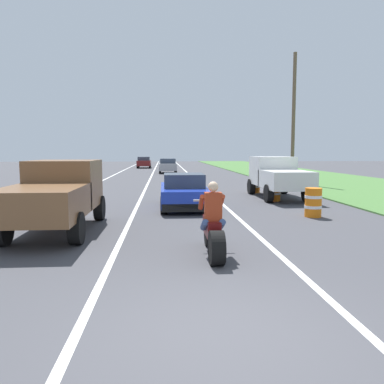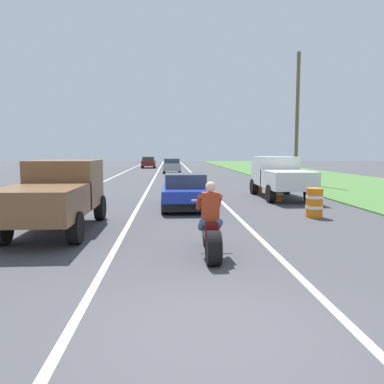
{
  "view_description": "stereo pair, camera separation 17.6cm",
  "coord_description": "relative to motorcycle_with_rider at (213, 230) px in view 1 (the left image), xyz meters",
  "views": [
    {
      "loc": [
        -0.7,
        -4.48,
        2.25
      ],
      "look_at": [
        0.17,
        7.22,
        1.0
      ],
      "focal_mm": 35.84,
      "sensor_mm": 36.0,
      "label": 1
    },
    {
      "loc": [
        -0.53,
        -4.49,
        2.25
      ],
      "look_at": [
        0.17,
        7.22,
        1.0
      ],
      "focal_mm": 35.84,
      "sensor_mm": 36.0,
      "label": 2
    }
  ],
  "objects": [
    {
      "name": "utility_pole_roadside",
      "position": [
        7.8,
        17.84,
        3.82
      ],
      "size": [
        0.24,
        0.24,
        8.83
      ],
      "primitive_type": "cylinder",
      "color": "brown",
      "rests_on": "ground"
    },
    {
      "name": "distant_car_further_ahead",
      "position": [
        -3.66,
        44.06,
        0.18
      ],
      "size": [
        1.8,
        4.0,
        1.5
      ],
      "color": "maroon",
      "rests_on": "ground"
    },
    {
      "name": "lane_stripe_left_solid",
      "position": [
        -5.73,
        16.53,
        -0.59
      ],
      "size": [
        0.14,
        120.0,
        0.01
      ],
      "primitive_type": "cube",
      "color": "white",
      "rests_on": "ground"
    },
    {
      "name": "construction_barrel_mid",
      "position": [
        3.96,
        8.96,
        -0.09
      ],
      "size": [
        0.58,
        0.58,
        1.0
      ],
      "color": "orange",
      "rests_on": "ground"
    },
    {
      "name": "grass_verge_right",
      "position": [
        11.59,
        16.53,
        -0.56
      ],
      "size": [
        10.0,
        120.0,
        0.06
      ],
      "primitive_type": "cube",
      "color": "#477538",
      "rests_on": "ground"
    },
    {
      "name": "ground_plane",
      "position": [
        -0.33,
        -3.47,
        -0.59
      ],
      "size": [
        160.0,
        160.0,
        0.0
      ],
      "primitive_type": "plane",
      "color": "#424247"
    },
    {
      "name": "lane_stripe_right_solid",
      "position": [
        1.47,
        16.53,
        -0.59
      ],
      "size": [
        0.14,
        120.0,
        0.01
      ],
      "primitive_type": "cube",
      "color": "white",
      "rests_on": "ground"
    },
    {
      "name": "lane_stripe_centre_dashed",
      "position": [
        -2.13,
        16.53,
        -0.59
      ],
      "size": [
        0.14,
        120.0,
        0.01
      ],
      "primitive_type": "cube",
      "color": "white",
      "rests_on": "ground"
    },
    {
      "name": "distant_car_far_ahead",
      "position": [
        -0.59,
        31.77,
        0.18
      ],
      "size": [
        1.8,
        4.0,
        1.5
      ],
      "color": "#99999E",
      "rests_on": "ground"
    },
    {
      "name": "construction_barrel_far",
      "position": [
        3.91,
        12.49,
        -0.09
      ],
      "size": [
        0.58,
        0.58,
        1.0
      ],
      "color": "orange",
      "rests_on": "ground"
    },
    {
      "name": "sports_car_blue",
      "position": [
        -0.24,
        7.25,
        0.04
      ],
      "size": [
        1.84,
        4.3,
        1.37
      ],
      "color": "#1E38B2",
      "rests_on": "ground"
    },
    {
      "name": "pickup_truck_right_shoulder_white",
      "position": [
        4.44,
        10.11,
        0.51
      ],
      "size": [
        2.02,
        4.8,
        1.98
      ],
      "color": "silver",
      "rests_on": "ground"
    },
    {
      "name": "construction_barrel_nearest",
      "position": [
        4.08,
        4.73,
        -0.09
      ],
      "size": [
        0.58,
        0.58,
        1.0
      ],
      "color": "orange",
      "rests_on": "ground"
    },
    {
      "name": "motorcycle_with_rider",
      "position": [
        0.0,
        0.0,
        0.0
      ],
      "size": [
        0.7,
        2.21,
        1.62
      ],
      "color": "black",
      "rests_on": "ground"
    },
    {
      "name": "pickup_truck_left_lane_brown",
      "position": [
        -4.02,
        2.94,
        0.51
      ],
      "size": [
        2.02,
        4.8,
        1.98
      ],
      "color": "brown",
      "rests_on": "ground"
    }
  ]
}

